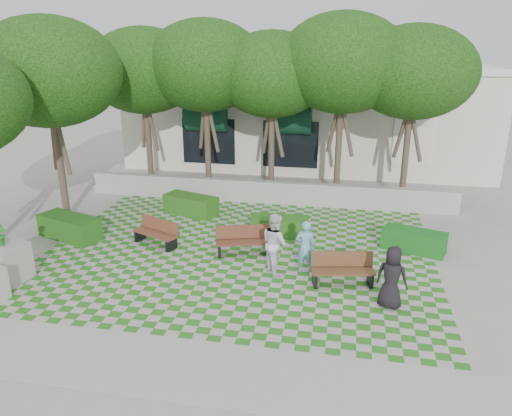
% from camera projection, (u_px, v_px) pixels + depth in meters
% --- Properties ---
extents(ground, '(90.00, 90.00, 0.00)m').
position_uv_depth(ground, '(230.00, 268.00, 14.70)').
color(ground, gray).
rests_on(ground, ground).
extents(lawn, '(12.00, 12.00, 0.00)m').
position_uv_depth(lawn, '(237.00, 254.00, 15.62)').
color(lawn, '#2B721E').
rests_on(lawn, ground).
extents(sidewalk_south, '(16.00, 2.00, 0.01)m').
position_uv_depth(sidewalk_south, '(176.00, 367.00, 10.34)').
color(sidewalk_south, '#9E9B93').
rests_on(sidewalk_south, ground).
extents(sidewalk_west, '(2.00, 12.00, 0.01)m').
position_uv_depth(sidewalk_west, '(30.00, 238.00, 16.90)').
color(sidewalk_west, '#9E9B93').
rests_on(sidewalk_west, ground).
extents(retaining_wall, '(15.00, 0.36, 0.90)m').
position_uv_depth(retaining_wall, '(266.00, 192.00, 20.30)').
color(retaining_wall, '#9E9B93').
rests_on(retaining_wall, ground).
extents(bench_east, '(1.78, 0.88, 0.89)m').
position_uv_depth(bench_east, '(343.00, 270.00, 13.64)').
color(bench_east, '#52311C').
rests_on(bench_east, ground).
extents(bench_mid, '(1.78, 1.02, 0.89)m').
position_uv_depth(bench_mid, '(243.00, 241.00, 15.54)').
color(bench_mid, '#532A1C').
rests_on(bench_mid, ground).
extents(bench_west, '(1.69, 1.15, 0.85)m').
position_uv_depth(bench_west, '(157.00, 233.00, 16.23)').
color(bench_west, brown).
rests_on(bench_west, ground).
extents(hedge_east, '(2.07, 1.34, 0.67)m').
position_uv_depth(hedge_east, '(414.00, 241.00, 15.79)').
color(hedge_east, '#16531B').
rests_on(hedge_east, ground).
extents(hedge_midright, '(1.95, 0.84, 0.67)m').
position_uv_depth(hedge_midright, '(280.00, 226.00, 16.96)').
color(hedge_midright, '#1F5115').
rests_on(hedge_midright, ground).
extents(hedge_midleft, '(2.22, 1.46, 0.72)m').
position_uv_depth(hedge_midleft, '(191.00, 205.00, 19.02)').
color(hedge_midleft, '#225215').
rests_on(hedge_midleft, ground).
extents(hedge_west, '(2.37, 1.58, 0.77)m').
position_uv_depth(hedge_west, '(70.00, 227.00, 16.75)').
color(hedge_west, '#1C4C14').
rests_on(hedge_west, ground).
extents(planter_back, '(1.21, 1.21, 1.75)m').
position_uv_depth(planter_back, '(4.00, 262.00, 13.77)').
color(planter_back, '#9E9B93').
rests_on(planter_back, ground).
extents(person_blue, '(0.63, 0.47, 1.56)m').
position_uv_depth(person_blue, '(305.00, 247.00, 14.25)').
color(person_blue, '#6EA2C9').
rests_on(person_blue, ground).
extents(person_dark, '(0.93, 0.76, 1.64)m').
position_uv_depth(person_dark, '(392.00, 277.00, 12.37)').
color(person_dark, black).
rests_on(person_dark, ground).
extents(person_white, '(1.05, 1.09, 1.78)m').
position_uv_depth(person_white, '(275.00, 243.00, 14.23)').
color(person_white, silver).
rests_on(person_white, ground).
extents(tree_row, '(17.70, 13.40, 7.41)m').
position_uv_depth(tree_row, '(217.00, 72.00, 18.84)').
color(tree_row, '#47382B').
rests_on(tree_row, ground).
extents(building, '(18.00, 8.92, 5.15)m').
position_uv_depth(building, '(308.00, 113.00, 26.75)').
color(building, beige).
rests_on(building, ground).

